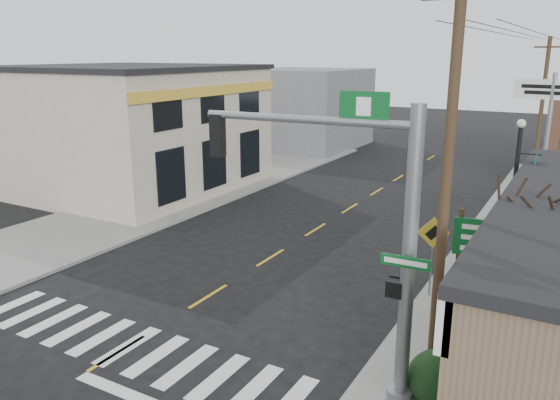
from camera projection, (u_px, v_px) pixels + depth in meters
The scene contains 18 objects.
ground at pixel (117, 353), 14.44m from camera, with size 140.00×140.00×0.00m, color black.
sidewalk_right at pixel (537, 257), 21.06m from camera, with size 6.00×38.00×0.13m, color slate.
sidewalk_left at pixel (175, 198), 29.62m from camera, with size 6.00×38.00×0.13m, color slate.
center_line at pixel (270, 258), 21.16m from camera, with size 0.12×56.00×0.01m, color gold.
crosswalk at pixel (128, 346), 14.77m from camera, with size 11.00×2.20×0.01m, color silver.
left_building at pixel (129, 129), 31.50m from camera, with size 12.00×12.00×6.80m, color #B9B09A.
bldg_distant_left at pixel (303, 108), 45.71m from camera, with size 9.00×10.00×6.40m, color slate.
traffic_signal_pole at pixel (373, 224), 11.54m from camera, with size 5.38×0.39×6.81m.
guide_sign at pixel (485, 250), 15.83m from camera, with size 1.81×0.14×3.16m.
fire_hydrant at pixel (459, 316), 15.34m from camera, with size 0.23×0.23×0.73m.
ped_crossing_sign at pixel (433, 242), 17.15m from camera, with size 1.02×0.07×2.62m.
lamp_post at pixel (516, 189), 18.13m from camera, with size 0.71×0.56×5.49m.
dance_center_sign at pixel (550, 112), 23.41m from camera, with size 3.18×0.20×6.76m.
bare_tree at pixel (534, 196), 13.02m from camera, with size 2.70×2.70×5.40m.
shrub_front at pixel (437, 380), 12.16m from camera, with size 1.34×1.34×1.01m, color #223B1A.
shrub_back at pixel (512, 280), 17.81m from camera, with size 1.03×1.03×0.77m, color #1A3114.
utility_pole_near at pixel (446, 183), 12.13m from camera, with size 1.61×0.24×9.27m.
utility_pole_far at pixel (541, 115), 29.34m from camera, with size 1.46×0.22×8.39m.
Camera 1 is at (10.10, -9.08, 7.69)m, focal length 35.00 mm.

